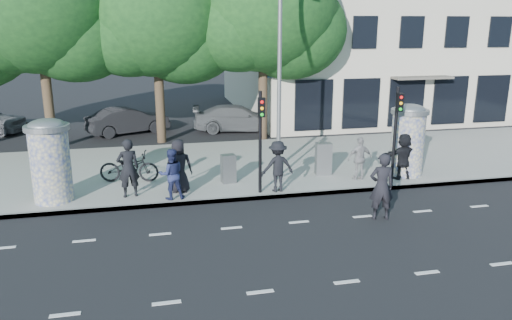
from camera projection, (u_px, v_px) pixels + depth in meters
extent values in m
plane|color=black|center=(315.00, 242.00, 13.28)|extent=(120.00, 120.00, 0.00)
cube|color=gray|center=(254.00, 164.00, 20.32)|extent=(40.00, 8.00, 0.15)
cube|color=slate|center=(280.00, 196.00, 16.60)|extent=(40.00, 0.10, 0.16)
cube|color=silver|center=(347.00, 282.00, 11.21)|extent=(32.00, 0.12, 0.01)
cube|color=silver|center=(299.00, 222.00, 14.59)|extent=(32.00, 0.12, 0.01)
cylinder|color=beige|center=(51.00, 166.00, 15.65)|extent=(1.20, 1.20, 2.30)
cylinder|color=slate|center=(47.00, 127.00, 15.33)|extent=(1.36, 1.36, 0.16)
ellipsoid|color=slate|center=(46.00, 125.00, 15.31)|extent=(1.10, 1.10, 0.38)
cylinder|color=beige|center=(407.00, 144.00, 18.45)|extent=(1.20, 1.20, 2.30)
cylinder|color=slate|center=(410.00, 111.00, 18.13)|extent=(1.36, 1.36, 0.16)
ellipsoid|color=slate|center=(410.00, 109.00, 18.11)|extent=(1.10, 1.10, 0.38)
cylinder|color=black|center=(260.00, 143.00, 16.29)|extent=(0.11, 0.11, 3.40)
cube|color=black|center=(262.00, 107.00, 15.80)|extent=(0.22, 0.14, 0.62)
cylinder|color=black|center=(395.00, 136.00, 17.30)|extent=(0.11, 0.11, 3.40)
cube|color=black|center=(400.00, 102.00, 16.81)|extent=(0.22, 0.14, 0.62)
cylinder|color=slate|center=(279.00, 64.00, 18.66)|extent=(0.16, 0.16, 8.00)
cylinder|color=#38281C|center=(48.00, 98.00, 22.63)|extent=(0.44, 0.44, 4.73)
ellipsoid|color=#143917|center=(37.00, 2.00, 21.54)|extent=(7.20, 7.20, 6.12)
cylinder|color=#38281C|center=(160.00, 97.00, 23.91)|extent=(0.44, 0.44, 4.41)
ellipsoid|color=#143917|center=(155.00, 13.00, 22.89)|extent=(6.80, 6.80, 5.78)
cylinder|color=#38281C|center=(263.00, 93.00, 24.57)|extent=(0.44, 0.44, 4.59)
ellipsoid|color=#143917|center=(263.00, 8.00, 23.50)|extent=(7.00, 7.00, 5.95)
cube|color=beige|center=(390.00, 18.00, 33.05)|extent=(20.00, 15.00, 12.00)
cube|color=black|center=(450.00, 100.00, 27.10)|extent=(18.00, 0.10, 2.60)
cube|color=#59544C|center=(422.00, 78.00, 26.01)|extent=(3.20, 0.90, 0.12)
cube|color=#194C8C|center=(282.00, 74.00, 24.68)|extent=(1.60, 0.06, 0.30)
imported|color=black|center=(179.00, 166.00, 16.53)|extent=(0.93, 0.64, 1.81)
imported|color=black|center=(128.00, 168.00, 16.07)|extent=(0.77, 0.58, 1.93)
imported|color=#1F254D|center=(171.00, 174.00, 15.90)|extent=(0.86, 0.70, 1.65)
imported|color=black|center=(278.00, 166.00, 16.63)|extent=(1.17, 0.74, 1.73)
imported|color=gray|center=(360.00, 158.00, 17.92)|extent=(0.93, 0.54, 1.58)
imported|color=black|center=(403.00, 156.00, 17.99)|extent=(1.60, 0.67, 1.69)
imported|color=black|center=(382.00, 186.00, 14.60)|extent=(0.80, 0.59, 2.01)
imported|color=black|center=(129.00, 167.00, 17.73)|extent=(1.12, 2.18, 1.09)
cube|color=#5E6062|center=(228.00, 169.00, 17.65)|extent=(0.54, 0.43, 1.02)
cube|color=slate|center=(323.00, 159.00, 18.59)|extent=(0.62, 0.49, 1.20)
imported|color=black|center=(128.00, 121.00, 26.22)|extent=(2.99, 4.48, 1.40)
imported|color=#53575A|center=(238.00, 118.00, 26.92)|extent=(2.49, 4.97, 1.39)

